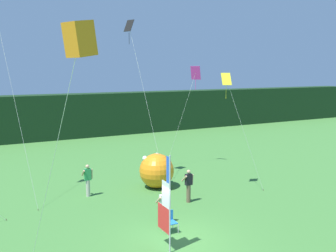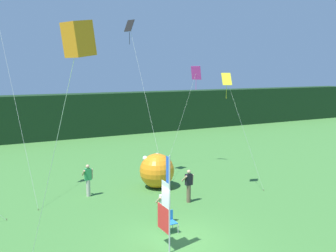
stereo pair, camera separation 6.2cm
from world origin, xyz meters
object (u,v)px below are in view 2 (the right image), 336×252
Objects in this scene: banner_flag at (166,205)px; kite_yellow_diamond_2 at (229,86)px; folding_chair at (169,220)px; kite_orange_box_3 at (78,40)px; person_far_left at (88,179)px; kite_black_diamond_0 at (132,38)px; kite_magenta_diamond_1 at (195,77)px; person_mid_field at (189,185)px; inflatable_balloon at (157,171)px; person_near_banner at (164,206)px.

banner_flag is 0.57× the size of kite_yellow_diamond_2.
folding_chair is 0.11× the size of kite_orange_box_3.
person_far_left is at bearing 160.88° from kite_yellow_diamond_2.
kite_black_diamond_0 is 6.46m from kite_yellow_diamond_2.
kite_magenta_diamond_1 is 5.90m from kite_yellow_diamond_2.
kite_black_diamond_0 is at bearing 101.04° from person_mid_field.
person_mid_field is 3.06m from inflatable_balloon.
banner_flag is 2.39× the size of person_near_banner.
person_mid_field is at bearing 47.22° from folding_chair.
banner_flag is 2.13× the size of person_far_left.
kite_magenta_diamond_1 is at bearing 51.64° from person_near_banner.
person_near_banner is 0.91× the size of person_mid_field.
kite_yellow_diamond_2 is at bearing 32.81° from folding_chair.
folding_chair is 0.13× the size of kite_yellow_diamond_2.
person_mid_field is at bearing -83.22° from inflatable_balloon.
kite_black_diamond_0 reaches higher than kite_orange_box_3.
person_far_left is at bearing 175.61° from inflatable_balloon.
kite_yellow_diamond_2 reaches higher than person_far_left.
person_mid_field is 9.32m from kite_black_diamond_0.
banner_flag is 14.05m from kite_magenta_diamond_1.
kite_orange_box_3 reaches higher than kite_yellow_diamond_2.
person_near_banner is at bearing -153.08° from kite_yellow_diamond_2.
person_mid_field is at bearing -78.96° from kite_black_diamond_0.
person_near_banner is at bearing -70.12° from person_far_left.
inflatable_balloon is 2.27× the size of folding_chair.
kite_orange_box_3 reaches higher than banner_flag.
banner_flag is 5.57m from person_mid_field.
folding_chair is 0.09× the size of kite_black_diamond_0.
folding_chair is 11.46m from kite_black_diamond_0.
banner_flag is 7.90m from kite_orange_box_3.
kite_black_diamond_0 is 5.97m from kite_magenta_diamond_1.
person_near_banner is 7.94m from kite_yellow_diamond_2.
person_near_banner reaches higher than folding_chair.
person_mid_field is 0.86× the size of inflatable_balloon.
inflatable_balloon reaches higher than person_mid_field.
kite_magenta_diamond_1 reaches higher than person_near_banner.
kite_orange_box_3 is (-7.56, -7.82, 6.62)m from person_mid_field.
person_mid_field reaches higher than folding_chair.
person_mid_field is 5.50m from person_far_left.
kite_orange_box_3 is at bearing -117.04° from kite_black_diamond_0.
person_near_banner is (1.05, 2.28, -0.97)m from banner_flag.
kite_magenta_diamond_1 reaches higher than person_mid_field.
person_mid_field is 0.98× the size of person_far_left.
kite_magenta_diamond_1 is (4.29, 6.54, 5.40)m from person_mid_field.
inflatable_balloon reaches higher than person_far_left.
person_mid_field reaches higher than person_near_banner.
kite_orange_box_3 is (-10.56, -8.62, 1.63)m from kite_yellow_diamond_2.
folding_chair is (-2.23, -5.85, -0.50)m from inflatable_balloon.
person_near_banner is 5.42m from inflatable_balloon.
kite_yellow_diamond_2 is (7.36, -2.55, 4.97)m from person_far_left.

